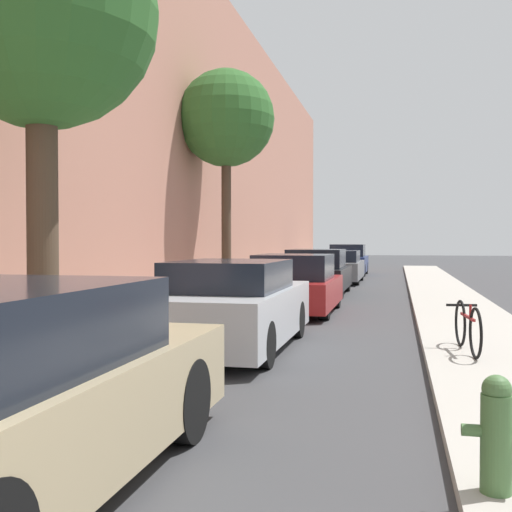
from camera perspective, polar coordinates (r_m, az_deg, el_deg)
The scene contains 14 objects.
ground_plane at distance 14.24m, azimuth 6.86°, elevation -5.42°, with size 120.00×120.00×0.00m, color #3D3D3F.
sidewalk_left at distance 14.83m, azimuth -4.40°, elevation -4.91°, with size 2.00×52.00×0.12m.
sidewalk_right at distance 14.22m, azimuth 18.61°, elevation -5.25°, with size 2.00×52.00×0.12m.
building_facade_left at distance 15.51m, azimuth -9.32°, elevation 12.92°, with size 0.70×52.00×9.58m.
parked_car_champagne at distance 4.37m, azimuth -22.26°, elevation -12.13°, with size 1.70×4.29×1.42m.
parked_car_silver at distance 9.59m, azimuth -2.20°, elevation -4.72°, with size 1.78×4.32×1.39m.
parked_car_red at distance 14.42m, azimuth 3.66°, elevation -2.75°, with size 1.88×3.92×1.38m.
parked_car_black at distance 19.48m, azimuth 5.71°, elevation -1.57°, with size 1.87×4.24×1.43m.
parked_car_grey at distance 25.06m, azimuth 7.66°, elevation -1.02°, with size 1.86×4.65×1.31m.
parked_car_navy at distance 30.77m, azimuth 8.57°, elevation -0.44°, with size 1.82×3.93×1.52m.
street_tree_near at distance 7.74m, azimuth -19.41°, elevation 20.40°, with size 2.63×2.63×5.47m.
street_tree_far at distance 16.67m, azimuth -2.80°, elevation 12.56°, with size 2.58×2.58×6.13m.
fire_hydrant at distance 4.24m, azimuth 21.47°, elevation -15.03°, with size 0.42×0.19×0.74m.
bicycle at distance 9.19m, azimuth 19.09°, elevation -6.27°, with size 0.44×1.69×0.69m.
Camera 1 is at (1.52, 1.94, 1.69)m, focal length 42.94 mm.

